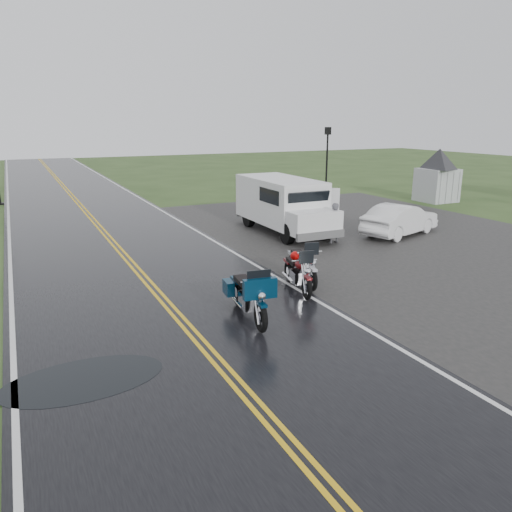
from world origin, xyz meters
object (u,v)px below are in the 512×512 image
Objects in this scene: visitor_center at (439,162)px; motorcycle_red at (307,278)px; motorcycle_silver at (312,270)px; person_at_van at (334,224)px; sedan_white at (400,220)px; van_white at (288,215)px; lamp_post_far_right at (327,166)px; motorcycle_teal at (261,305)px.

visitor_center is 7.03× the size of motorcycle_red.
person_at_van is at bearing 62.36° from motorcycle_silver.
sedan_white is (7.93, 5.25, 0.00)m from motorcycle_red.
lamp_post_far_right is (7.06, 7.88, 1.04)m from van_white.
lamp_post_far_right is (-6.63, 2.20, -0.14)m from visitor_center.
visitor_center is 19.47m from motorcycle_silver.
motorcycle_silver is at bearing 41.51° from person_at_van.
van_white reaches higher than person_at_van.
visitor_center is at bearing 48.12° from motorcycle_red.
lamp_post_far_right reaches higher than person_at_van.
van_white is 1.93m from person_at_van.
motorcycle_silver is at bearing -145.16° from visitor_center.
motorcycle_teal is (-18.55, -13.04, -1.66)m from visitor_center.
van_white is 3.78× the size of person_at_van.
motorcycle_silver is 16.29m from lamp_post_far_right.
motorcycle_teal is 12.05m from sedan_white.
lamp_post_far_right is (5.30, 8.54, 1.44)m from person_at_van.
visitor_center is 20.21m from motorcycle_red.
visitor_center reaches higher than person_at_van.
lamp_post_far_right is at bearing -29.94° from sedan_white.
motorcycle_teal is 1.54× the size of person_at_van.
lamp_post_far_right is (9.80, 13.83, 1.59)m from motorcycle_red.
visitor_center reaches higher than motorcycle_red.
person_at_van is at bearing -152.01° from visitor_center.
lamp_post_far_right reaches higher than motorcycle_silver.
lamp_post_far_right reaches higher than van_white.
motorcycle_silver is 6.20m from person_at_van.
motorcycle_teal is at bearing -122.72° from van_white.
lamp_post_far_right reaches higher than sedan_white.
motorcycle_red is (-16.44, -11.63, -1.73)m from visitor_center.
van_white reaches higher than motorcycle_red.
van_white is 5.27m from sedan_white.
lamp_post_far_right is (1.87, 8.58, 1.58)m from sedan_white.
person_at_van is (4.00, 4.74, 0.12)m from motorcycle_silver.
sedan_white is at bearing 44.84° from motorcycle_silver.
motorcycle_red is at bearing -114.02° from van_white.
motorcycle_silver is (-15.92, -11.08, -1.70)m from visitor_center.
motorcycle_silver is 8.78m from sedan_white.
lamp_post_far_right reaches higher than motorcycle_red.
sedan_white is 0.91× the size of lamp_post_far_right.
person_at_van is (1.77, -0.66, -0.40)m from van_white.
lamp_post_far_right is at bearing 59.38° from motorcycle_teal.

